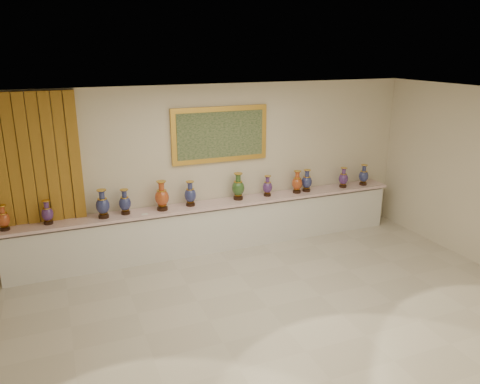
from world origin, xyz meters
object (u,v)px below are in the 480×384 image
object	(u,v)px
counter	(215,226)
vase_1	(47,213)
vase_0	(3,219)
vase_2	(103,205)

from	to	relation	value
counter	vase_1	xyz separation A→B (m)	(-2.82, -0.01, 0.64)
vase_0	vase_1	size ratio (longest dim) A/B	1.03
vase_2	vase_1	bearing A→B (deg)	177.66
counter	vase_0	bearing A→B (deg)	-179.30
counter	vase_2	xyz separation A→B (m)	(-1.97, -0.05, 0.68)
counter	vase_2	distance (m)	2.08
vase_0	counter	bearing A→B (deg)	0.70
vase_0	vase_2	world-z (taller)	vase_2
counter	vase_1	distance (m)	2.89
counter	vase_2	size ratio (longest dim) A/B	15.04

